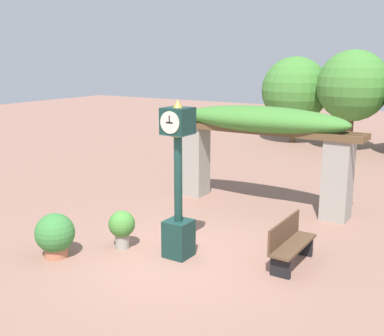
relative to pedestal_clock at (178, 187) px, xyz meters
The scene contains 7 objects.
ground_plane 1.44m from the pedestal_clock, 116.10° to the right, with size 60.00×60.00×0.00m, color #8E6656.
pedestal_clock is the anchor object (origin of this frame).
pergola 4.00m from the pedestal_clock, 90.75° to the left, with size 5.31×1.23×2.67m.
potted_plant_near_left 2.64m from the pedestal_clock, 147.03° to the right, with size 0.79×0.79×0.90m.
potted_plant_near_right 1.59m from the pedestal_clock, 167.49° to the right, with size 0.56×0.56×0.80m.
park_bench 2.40m from the pedestal_clock, 21.70° to the left, with size 0.42×1.48×0.89m.
tree_line 13.45m from the pedestal_clock, 90.68° to the left, with size 8.56×3.65×4.21m.
Camera 1 is at (5.12, -7.36, 3.92)m, focal length 45.00 mm.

